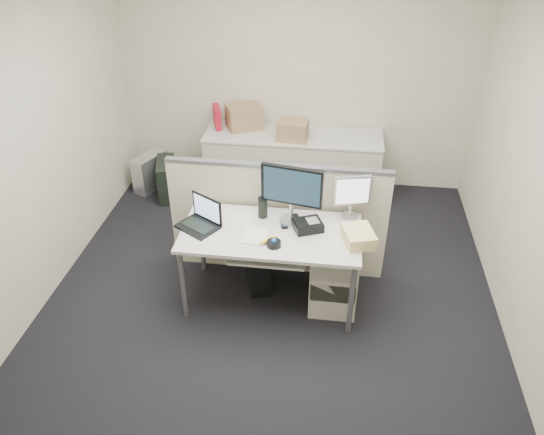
# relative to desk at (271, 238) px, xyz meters

# --- Properties ---
(floor) EXTENTS (4.00, 4.50, 0.01)m
(floor) POSITION_rel_desk_xyz_m (0.00, 0.00, -0.67)
(floor) COLOR black
(floor) RESTS_ON ground
(wall_back) EXTENTS (4.00, 0.02, 2.70)m
(wall_back) POSITION_rel_desk_xyz_m (0.00, 2.25, 0.69)
(wall_back) COLOR beige
(wall_back) RESTS_ON ground
(wall_front) EXTENTS (4.00, 0.02, 2.70)m
(wall_front) POSITION_rel_desk_xyz_m (0.00, -2.25, 0.69)
(wall_front) COLOR beige
(wall_front) RESTS_ON ground
(wall_left) EXTENTS (0.02, 4.50, 2.70)m
(wall_left) POSITION_rel_desk_xyz_m (-2.00, 0.00, 0.69)
(wall_left) COLOR beige
(wall_left) RESTS_ON ground
(wall_right) EXTENTS (0.02, 4.50, 2.70)m
(wall_right) POSITION_rel_desk_xyz_m (2.00, 0.00, 0.69)
(wall_right) COLOR beige
(wall_right) RESTS_ON ground
(desk) EXTENTS (1.50, 0.75, 0.73)m
(desk) POSITION_rel_desk_xyz_m (0.00, 0.00, 0.00)
(desk) COLOR beige
(desk) RESTS_ON floor
(keyboard_tray) EXTENTS (0.62, 0.32, 0.02)m
(keyboard_tray) POSITION_rel_desk_xyz_m (0.00, -0.18, -0.04)
(keyboard_tray) COLOR beige
(keyboard_tray) RESTS_ON desk
(drawer_pedestal) EXTENTS (0.40, 0.55, 0.65)m
(drawer_pedestal) POSITION_rel_desk_xyz_m (0.55, 0.05, -0.34)
(drawer_pedestal) COLOR #B2AB97
(drawer_pedestal) RESTS_ON floor
(cubicle_partition) EXTENTS (2.00, 0.06, 1.10)m
(cubicle_partition) POSITION_rel_desk_xyz_m (0.00, 0.45, -0.11)
(cubicle_partition) COLOR #B9B492
(cubicle_partition) RESTS_ON floor
(back_counter) EXTENTS (2.00, 0.60, 0.72)m
(back_counter) POSITION_rel_desk_xyz_m (0.00, 1.93, -0.30)
(back_counter) COLOR #B2AB97
(back_counter) RESTS_ON floor
(monitor_main) EXTENTS (0.55, 0.30, 0.52)m
(monitor_main) POSITION_rel_desk_xyz_m (0.15, 0.18, 0.33)
(monitor_main) COLOR black
(monitor_main) RESTS_ON desk
(monitor_small) EXTENTS (0.35, 0.23, 0.39)m
(monitor_small) POSITION_rel_desk_xyz_m (0.65, 0.32, 0.26)
(monitor_small) COLOR #B7B7BC
(monitor_small) RESTS_ON desk
(laptop) EXTENTS (0.41, 0.38, 0.25)m
(laptop) POSITION_rel_desk_xyz_m (-0.62, -0.02, 0.19)
(laptop) COLOR black
(laptop) RESTS_ON desk
(trackball) EXTENTS (0.14, 0.14, 0.04)m
(trackball) POSITION_rel_desk_xyz_m (0.05, -0.19, 0.09)
(trackball) COLOR black
(trackball) RESTS_ON desk
(desk_phone) EXTENTS (0.29, 0.27, 0.07)m
(desk_phone) POSITION_rel_desk_xyz_m (0.30, 0.08, 0.10)
(desk_phone) COLOR black
(desk_phone) RESTS_ON desk
(paper_stack) EXTENTS (0.22, 0.27, 0.01)m
(paper_stack) POSITION_rel_desk_xyz_m (-0.12, -0.08, 0.07)
(paper_stack) COLOR silver
(paper_stack) RESTS_ON desk
(sticky_pad) EXTENTS (0.08, 0.08, 0.01)m
(sticky_pad) POSITION_rel_desk_xyz_m (0.03, -0.18, 0.07)
(sticky_pad) COLOR gold
(sticky_pad) RESTS_ON desk
(travel_mug) EXTENTS (0.09, 0.09, 0.18)m
(travel_mug) POSITION_rel_desk_xyz_m (-0.10, 0.22, 0.15)
(travel_mug) COLOR black
(travel_mug) RESTS_ON desk
(banana) EXTENTS (0.16, 0.16, 0.04)m
(banana) POSITION_rel_desk_xyz_m (0.00, -0.15, 0.09)
(banana) COLOR yellow
(banana) RESTS_ON desk
(cellphone) EXTENTS (0.08, 0.12, 0.01)m
(cellphone) POSITION_rel_desk_xyz_m (0.10, 0.10, 0.07)
(cellphone) COLOR black
(cellphone) RESTS_ON desk
(manila_folders) EXTENTS (0.30, 0.34, 0.11)m
(manila_folders) POSITION_rel_desk_xyz_m (0.72, -0.05, 0.12)
(manila_folders) COLOR #E4C27C
(manila_folders) RESTS_ON desk
(keyboard) EXTENTS (0.44, 0.25, 0.02)m
(keyboard) POSITION_rel_desk_xyz_m (0.05, -0.14, -0.02)
(keyboard) COLOR black
(keyboard) RESTS_ON keyboard_tray
(pc_tower_desk) EXTENTS (0.31, 0.48, 0.42)m
(pc_tower_desk) POSITION_rel_desk_xyz_m (-0.15, 0.20, -0.45)
(pc_tower_desk) COLOR black
(pc_tower_desk) RESTS_ON floor
(pc_tower_spare_dark) EXTENTS (0.31, 0.51, 0.45)m
(pc_tower_spare_dark) POSITION_rel_desk_xyz_m (-1.45, 1.63, -0.44)
(pc_tower_spare_dark) COLOR black
(pc_tower_spare_dark) RESTS_ON floor
(pc_tower_spare_silver) EXTENTS (0.35, 0.50, 0.43)m
(pc_tower_spare_silver) POSITION_rel_desk_xyz_m (-1.70, 1.79, -0.45)
(pc_tower_spare_silver) COLOR #B7B7BC
(pc_tower_spare_silver) RESTS_ON floor
(cardboard_box_left) EXTENTS (0.47, 0.43, 0.29)m
(cardboard_box_left) POSITION_rel_desk_xyz_m (-0.58, 2.05, 0.20)
(cardboard_box_left) COLOR #A37455
(cardboard_box_left) RESTS_ON back_counter
(cardboard_box_right) EXTENTS (0.35, 0.28, 0.24)m
(cardboard_box_right) POSITION_rel_desk_xyz_m (0.00, 1.81, 0.17)
(cardboard_box_right) COLOR #A37455
(cardboard_box_right) RESTS_ON back_counter
(red_binder) EXTENTS (0.16, 0.29, 0.26)m
(red_binder) POSITION_rel_desk_xyz_m (-0.90, 2.03, 0.19)
(red_binder) COLOR #A41023
(red_binder) RESTS_ON back_counter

